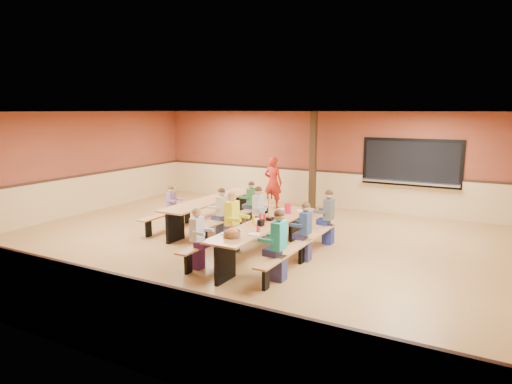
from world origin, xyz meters
The scene contains 23 objects.
ground centered at (0.00, 0.00, 0.00)m, with size 12.00×12.00×0.00m, color olive.
room_envelope centered at (0.00, 0.00, 0.69)m, with size 12.04×10.04×3.02m.
kitchen_pass_through centered at (2.60, 4.96, 1.49)m, with size 2.78×0.28×1.38m.
structural_post centered at (-0.20, 4.40, 1.50)m, with size 0.18×0.18×3.00m, color black.
cafeteria_table_main centered at (0.71, -0.50, 0.53)m, with size 1.91×3.70×0.74m.
cafeteria_table_second centered at (-1.68, 1.08, 0.53)m, with size 1.91×3.70×0.74m.
seated_child_white_left centered at (-0.11, -1.75, 0.60)m, with size 0.36×0.30×1.19m, color silver, non-canonical shape.
seated_adult_yellow centered at (-0.11, -0.47, 0.66)m, with size 0.42×0.34×1.31m, color #FCF723, non-canonical shape.
seated_child_grey_left centered at (-0.11, 0.72, 0.62)m, with size 0.38×0.31×1.23m, color #BEBEBE, non-canonical shape.
seated_child_teal_right centered at (1.54, -1.55, 0.65)m, with size 0.41×0.33×1.29m, color teal, non-canonical shape.
seated_child_navy_right centered at (1.54, -0.31, 0.60)m, with size 0.36×0.30×1.20m, color navy, non-canonical shape.
seated_child_char_right centered at (1.54, 1.05, 0.62)m, with size 0.38×0.31×1.24m, color #41484A, non-canonical shape.
seated_child_purple_sec centered at (-2.51, 0.42, 0.55)m, with size 0.32×0.26×1.10m, color #7B5284, non-canonical shape.
seated_child_green_sec centered at (-0.86, 1.71, 0.58)m, with size 0.35×0.28×1.16m, color #2F6939, non-canonical shape.
seated_child_tan_sec centered at (-0.86, 0.28, 0.60)m, with size 0.37×0.30×1.20m, color #BEB59A, non-canonical shape.
standing_woman centered at (-1.32, 3.92, 0.81)m, with size 0.59×0.39×1.62m, color #AF2114.
punch_pitcher centered at (0.75, 0.52, 0.85)m, with size 0.16×0.16×0.22m, color red.
chip_bowl centered at (0.68, -1.75, 0.81)m, with size 0.32×0.32×0.15m, color orange, non-canonical shape.
napkin_dispenser centered at (0.76, -0.77, 0.80)m, with size 0.10×0.14×0.13m, color black.
condiment_mustard centered at (0.53, -0.66, 0.82)m, with size 0.06×0.06×0.17m, color yellow.
condiment_ketchup centered at (0.68, -0.47, 0.82)m, with size 0.06×0.06×0.17m, color #B2140F.
table_paddle centered at (0.69, -0.26, 0.88)m, with size 0.16×0.16×0.56m.
place_settings centered at (0.71, -0.50, 0.80)m, with size 0.65×3.30×0.11m, color beige, non-canonical shape.
Camera 1 is at (4.95, -8.63, 3.04)m, focal length 32.00 mm.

